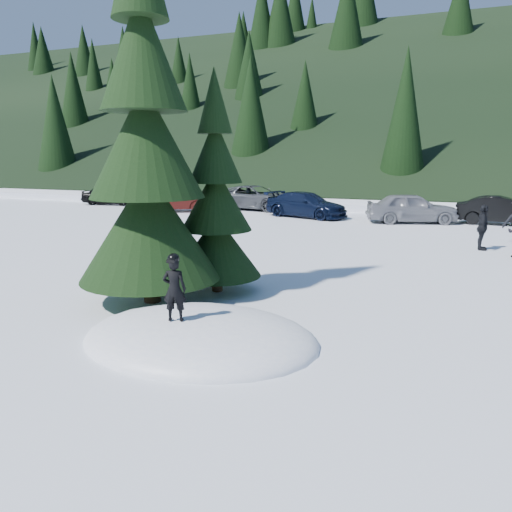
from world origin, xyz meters
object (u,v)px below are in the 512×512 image
at_px(child_skier, 174,289).
at_px(car_3, 306,205).
at_px(car_1, 176,199).
at_px(car_4, 412,208).
at_px(spruce_short, 216,207).
at_px(adult_1, 483,228).
at_px(car_0, 110,195).
at_px(car_5, 502,210).
at_px(car_2, 255,198).
at_px(spruce_tall, 146,157).

relative_size(child_skier, car_3, 0.24).
xyz_separation_m(car_1, car_4, (13.66, -0.09, 0.02)).
height_order(spruce_short, adult_1, spruce_short).
height_order(car_3, car_4, car_4).
bearing_deg(car_0, car_1, -115.85).
bearing_deg(car_5, adult_1, 174.04).
bearing_deg(car_1, adult_1, -136.36).
bearing_deg(adult_1, car_2, 48.58).
height_order(child_skier, car_5, child_skier).
relative_size(car_0, car_4, 0.86).
height_order(car_0, car_5, car_5).
bearing_deg(car_2, spruce_short, -152.19).
relative_size(child_skier, adult_1, 0.70).
height_order(spruce_short, car_1, spruce_short).
relative_size(spruce_tall, child_skier, 7.57).
distance_m(car_0, car_2, 10.46).
bearing_deg(adult_1, car_1, 63.69).
bearing_deg(child_skier, car_5, -125.59).
bearing_deg(spruce_tall, spruce_short, 54.46).
xyz_separation_m(child_skier, car_0, (-17.55, 20.95, -0.39)).
height_order(spruce_tall, car_5, spruce_tall).
bearing_deg(car_1, car_5, -111.21).
bearing_deg(car_3, car_4, -74.87).
distance_m(car_2, car_4, 10.06).
height_order(car_2, car_4, car_4).
bearing_deg(car_0, car_4, -104.16).
xyz_separation_m(spruce_short, car_0, (-16.62, 17.36, -1.45)).
height_order(car_0, car_3, car_3).
relative_size(car_1, car_3, 0.95).
bearing_deg(adult_1, spruce_short, 138.98).
distance_m(child_skier, car_2, 22.85).
xyz_separation_m(car_2, car_4, (9.63, -2.90, 0.01)).
distance_m(spruce_tall, spruce_short, 2.11).
distance_m(child_skier, car_3, 19.36).
relative_size(car_1, car_5, 1.07).
xyz_separation_m(spruce_short, car_1, (-10.22, 15.31, -1.36)).
bearing_deg(car_5, child_skier, 164.25).
relative_size(car_0, car_3, 0.81).
distance_m(spruce_short, child_skier, 3.86).
relative_size(spruce_short, adult_1, 3.30).
xyz_separation_m(car_2, car_5, (13.79, -1.94, -0.05)).
distance_m(adult_1, car_3, 11.06).
bearing_deg(child_skier, spruce_tall, -65.59).
distance_m(spruce_short, car_0, 24.08).
relative_size(spruce_short, car_5, 1.28).
relative_size(spruce_tall, car_5, 2.04).
relative_size(car_0, car_2, 0.71).
xyz_separation_m(spruce_short, car_5, (7.60, 16.18, -1.41)).
relative_size(car_0, car_1, 0.86).
bearing_deg(car_3, adult_1, -111.37).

